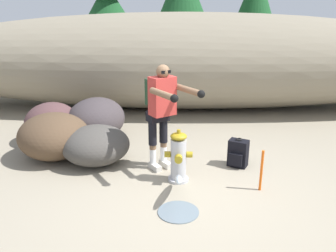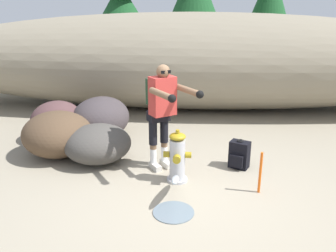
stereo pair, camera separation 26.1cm
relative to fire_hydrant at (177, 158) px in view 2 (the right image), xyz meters
name	(u,v)px [view 2 (the right image)]	position (x,y,z in m)	size (l,w,h in m)	color
ground_plane	(186,192)	(0.14, -0.31, -0.39)	(56.00, 56.00, 0.04)	gray
dirt_embankment	(192,61)	(0.14, 4.17, 0.80)	(14.72, 3.20, 2.34)	gray
fire_hydrant	(177,158)	(0.00, 0.00, 0.00)	(0.41, 0.36, 0.80)	#B2B2B7
hydrant_water_jet	(175,189)	(0.00, -0.62, -0.17)	(0.52, 0.98, 0.46)	silver
utility_worker	(162,105)	(-0.26, 0.38, 0.69)	(0.87, 1.02, 1.67)	beige
spare_backpack	(239,155)	(0.96, 0.53, -0.15)	(0.36, 0.35, 0.47)	black
boulder_large	(101,118)	(-1.58, 1.70, 0.04)	(1.23, 1.04, 0.81)	#3D3638
boulder_mid	(58,134)	(-2.10, 0.80, 0.02)	(1.17, 1.24, 0.77)	#503C2A
boulder_small	(57,121)	(-2.38, 1.53, 0.01)	(0.97, 1.00, 0.76)	#513536
boulder_outlier	(98,144)	(-1.35, 0.59, -0.05)	(1.04, 1.10, 0.63)	#44413D
survey_stake	(260,173)	(1.15, -0.26, -0.07)	(0.04, 0.04, 0.60)	#E55914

